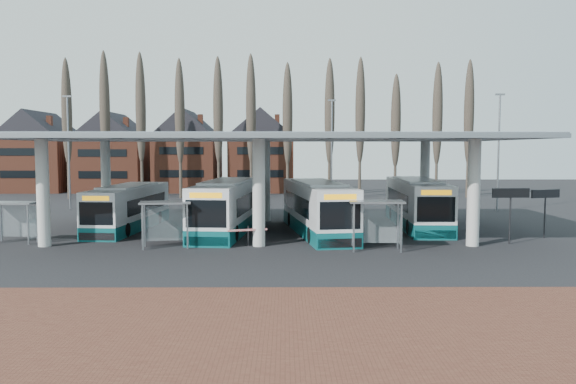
{
  "coord_description": "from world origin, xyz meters",
  "views": [
    {
      "loc": [
        1.45,
        -28.63,
        5.47
      ],
      "look_at": [
        1.65,
        7.0,
        2.69
      ],
      "focal_mm": 35.0,
      "sensor_mm": 36.0,
      "label": 1
    }
  ],
  "objects_px": {
    "bus_0": "(130,208)",
    "shelter_1": "(166,214)",
    "shelter_0": "(15,213)",
    "bus_1": "(228,207)",
    "bus_2": "(317,209)",
    "shelter_2": "(376,214)",
    "bus_3": "(416,204)"
  },
  "relations": [
    {
      "from": "shelter_0",
      "to": "shelter_1",
      "type": "height_order",
      "value": "shelter_1"
    },
    {
      "from": "bus_2",
      "to": "bus_3",
      "type": "xyz_separation_m",
      "value": [
        7.16,
        3.12,
        -0.0
      ]
    },
    {
      "from": "bus_1",
      "to": "shelter_0",
      "type": "height_order",
      "value": "bus_1"
    },
    {
      "from": "shelter_0",
      "to": "bus_1",
      "type": "bearing_deg",
      "value": 23.24
    },
    {
      "from": "bus_2",
      "to": "shelter_2",
      "type": "distance_m",
      "value": 6.74
    },
    {
      "from": "bus_3",
      "to": "shelter_1",
      "type": "bearing_deg",
      "value": -149.79
    },
    {
      "from": "bus_2",
      "to": "shelter_2",
      "type": "height_order",
      "value": "bus_2"
    },
    {
      "from": "shelter_0",
      "to": "shelter_1",
      "type": "relative_size",
      "value": 0.9
    },
    {
      "from": "bus_1",
      "to": "shelter_1",
      "type": "relative_size",
      "value": 4.25
    },
    {
      "from": "bus_0",
      "to": "bus_2",
      "type": "height_order",
      "value": "bus_2"
    },
    {
      "from": "bus_0",
      "to": "shelter_1",
      "type": "xyz_separation_m",
      "value": [
        4.0,
        -7.24,
        0.44
      ]
    },
    {
      "from": "bus_3",
      "to": "shelter_0",
      "type": "distance_m",
      "value": 25.8
    },
    {
      "from": "bus_3",
      "to": "bus_1",
      "type": "bearing_deg",
      "value": -167.22
    },
    {
      "from": "bus_1",
      "to": "bus_3",
      "type": "relative_size",
      "value": 1.02
    },
    {
      "from": "bus_3",
      "to": "bus_2",
      "type": "bearing_deg",
      "value": -154.05
    },
    {
      "from": "bus_1",
      "to": "shelter_1",
      "type": "bearing_deg",
      "value": -109.92
    },
    {
      "from": "bus_3",
      "to": "shelter_2",
      "type": "height_order",
      "value": "bus_3"
    },
    {
      "from": "bus_0",
      "to": "bus_3",
      "type": "xyz_separation_m",
      "value": [
        19.81,
        1.11,
        0.16
      ]
    },
    {
      "from": "shelter_0",
      "to": "shelter_2",
      "type": "distance_m",
      "value": 20.75
    },
    {
      "from": "bus_2",
      "to": "bus_0",
      "type": "bearing_deg",
      "value": 162.41
    },
    {
      "from": "bus_0",
      "to": "shelter_1",
      "type": "bearing_deg",
      "value": -56.44
    },
    {
      "from": "bus_2",
      "to": "shelter_0",
      "type": "height_order",
      "value": "bus_2"
    },
    {
      "from": "bus_0",
      "to": "bus_1",
      "type": "xyz_separation_m",
      "value": [
        6.84,
        -1.27,
        0.19
      ]
    },
    {
      "from": "bus_0",
      "to": "shelter_2",
      "type": "bearing_deg",
      "value": -23.04
    },
    {
      "from": "shelter_0",
      "to": "bus_2",
      "type": "bearing_deg",
      "value": 14.79
    },
    {
      "from": "shelter_2",
      "to": "shelter_0",
      "type": "bearing_deg",
      "value": 175.25
    },
    {
      "from": "bus_0",
      "to": "bus_1",
      "type": "distance_m",
      "value": 6.96
    },
    {
      "from": "bus_0",
      "to": "shelter_1",
      "type": "height_order",
      "value": "bus_0"
    },
    {
      "from": "bus_0",
      "to": "shelter_0",
      "type": "relative_size",
      "value": 4.17
    },
    {
      "from": "shelter_1",
      "to": "bus_1",
      "type": "bearing_deg",
      "value": 56.05
    },
    {
      "from": "bus_1",
      "to": "bus_2",
      "type": "xyz_separation_m",
      "value": [
        5.81,
        -0.74,
        -0.02
      ]
    },
    {
      "from": "bus_1",
      "to": "shelter_2",
      "type": "bearing_deg",
      "value": -32.86
    }
  ]
}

